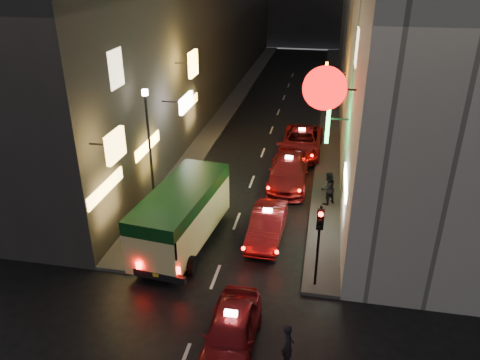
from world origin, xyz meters
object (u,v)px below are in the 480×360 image
Objects in this scene: minibus at (182,210)px; pedestrian_crossing at (288,342)px; traffic_light at (319,231)px; lamp_post at (150,145)px; taxi_near at (231,330)px.

pedestrian_crossing is at bearing -48.71° from minibus.
pedestrian_crossing is 0.50× the size of traffic_light.
pedestrian_crossing is 0.28× the size of lamp_post.
lamp_post is (-8.20, 4.53, 1.04)m from traffic_light.
traffic_light is (0.70, 3.88, 1.81)m from pedestrian_crossing.
minibus is 3.84m from lamp_post.
minibus reaches higher than taxi_near.
minibus is 1.27× the size of taxi_near.
traffic_light is at bearing -27.89° from pedestrian_crossing.
taxi_near is at bearing 64.60° from pedestrian_crossing.
lamp_post is at bearing 24.06° from pedestrian_crossing.
traffic_light reaches higher than taxi_near.
taxi_near is 1.90m from pedestrian_crossing.
lamp_post is (-7.50, 8.41, 2.85)m from pedestrian_crossing.
minibus is 6.40m from traffic_light.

